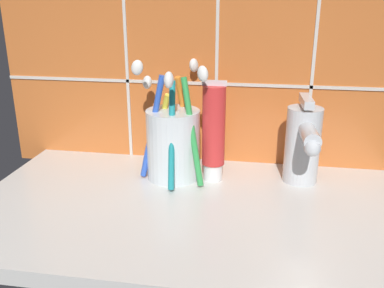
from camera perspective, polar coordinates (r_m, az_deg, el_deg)
name	(u,v)px	position (r cm, az deg, el deg)	size (l,w,h in cm)	color
sink_counter	(190,211)	(58.92, -0.32, -8.93)	(59.45, 34.81, 2.00)	silver
tile_wall_backsplash	(208,53)	(69.86, 2.19, 12.06)	(69.45, 1.72, 40.05)	#C6662D
toothbrush_cup	(173,141)	(64.83, -2.54, 0.38)	(12.44, 14.43, 18.31)	silver
toothpaste_tube	(214,132)	(63.33, 2.90, 1.62)	(3.57, 3.40, 15.35)	white
sink_faucet	(303,143)	(64.68, 14.63, 0.17)	(5.16, 12.20, 13.02)	silver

